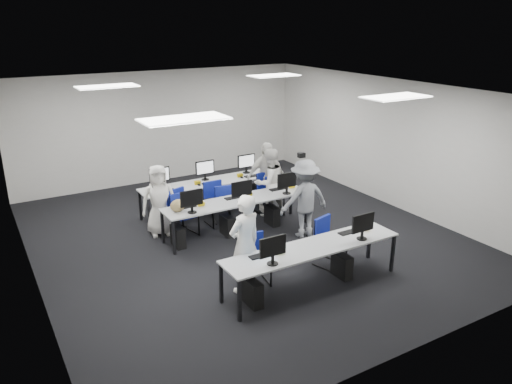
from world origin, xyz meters
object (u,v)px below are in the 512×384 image
chair_3 (217,211)px  chair_5 (171,215)px  chair_6 (223,209)px  chair_7 (267,199)px  chair_1 (329,251)px  student_2 (159,200)px  chair_2 (185,223)px  desk_mid (238,202)px  chair_4 (270,201)px  student_1 (269,183)px  student_0 (245,244)px  photographer (305,199)px  desk_front (313,249)px  student_3 (266,177)px  chair_0 (256,268)px

chair_3 → chair_5: (-0.96, 0.28, 0.00)m
chair_6 → chair_7: size_ratio=0.94×
chair_1 → student_2: 3.65m
chair_1 → chair_2: bearing=108.5°
desk_mid → chair_4: size_ratio=3.31×
chair_1 → chair_3: (-0.89, 2.82, 0.01)m
chair_2 → student_1: student_1 is taller
chair_1 → chair_3: bearing=92.2°
desk_mid → chair_5: bearing=140.1°
chair_1 → student_0: student_0 is taller
chair_6 → student_0: student_0 is taller
desk_mid → chair_3: size_ratio=3.44×
photographer → student_2: bearing=-26.4°
desk_front → student_1: bearing=70.7°
desk_front → desk_mid: (0.00, 2.60, 0.00)m
desk_front → chair_3: size_ratio=3.44×
chair_4 → chair_7: chair_4 is taller
chair_2 → desk_front: bearing=-84.2°
desk_mid → student_3: student_3 is taller
chair_2 → photographer: (2.12, -1.28, 0.54)m
chair_6 → desk_front: bearing=-75.4°
chair_3 → student_1: student_1 is taller
chair_7 → student_1: bearing=-119.7°
student_0 → student_2: size_ratio=1.13×
student_0 → chair_6: bearing=-121.8°
desk_front → chair_5: chair_5 is taller
desk_front → chair_6: 3.38m
desk_mid → student_3: size_ratio=1.96×
chair_1 → chair_4: (0.41, 2.70, 0.02)m
chair_5 → desk_mid: bearing=-58.5°
chair_3 → chair_6: size_ratio=1.06×
chair_3 → student_3: student_3 is taller
chair_7 → student_2: (-2.59, 0.02, 0.45)m
chair_4 → student_0: student_0 is taller
photographer → chair_3: bearing=-44.1°
chair_0 → chair_6: (0.78, 2.78, 0.01)m
desk_front → chair_5: size_ratio=3.43×
chair_5 → student_0: size_ratio=0.55×
chair_3 → chair_0: bearing=-102.1°
chair_4 → photographer: size_ratio=0.59×
chair_4 → chair_6: (-1.11, 0.21, -0.03)m
desk_mid → photographer: photographer is taller
chair_1 → student_3: (0.46, 2.97, 0.53)m
chair_7 → student_2: 2.63m
student_1 → photographer: photographer is taller
student_2 → student_3: (2.62, 0.06, 0.07)m
chair_2 → chair_3: chair_3 is taller
chair_4 → photographer: 1.47m
student_3 → photographer: 1.65m
desk_mid → photographer: (1.10, -0.83, 0.14)m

